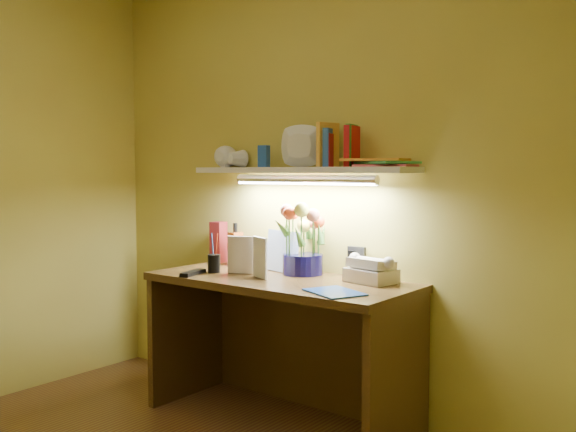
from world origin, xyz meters
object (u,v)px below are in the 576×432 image
(whisky_bottle, at_px, (235,244))
(desk_clock, at_px, (385,276))
(flower_bouquet, at_px, (303,239))
(telephone, at_px, (371,269))
(desk, at_px, (280,350))

(whisky_bottle, bearing_deg, desk_clock, -0.58)
(flower_bouquet, height_order, whisky_bottle, flower_bouquet)
(whisky_bottle, bearing_deg, telephone, -1.20)
(desk, bearing_deg, whisky_bottle, 157.94)
(desk, height_order, telephone, telephone)
(flower_bouquet, relative_size, whisky_bottle, 1.52)
(flower_bouquet, xyz_separation_m, telephone, (0.41, 0.00, -0.12))
(desk, height_order, flower_bouquet, flower_bouquet)
(telephone, height_order, whisky_bottle, whisky_bottle)
(desk, distance_m, telephone, 0.64)
(flower_bouquet, height_order, desk_clock, flower_bouquet)
(desk, relative_size, desk_clock, 19.45)
(telephone, bearing_deg, desk_clock, 17.75)
(telephone, xyz_separation_m, whisky_bottle, (-0.91, 0.02, 0.05))
(desk_clock, height_order, whisky_bottle, whisky_bottle)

